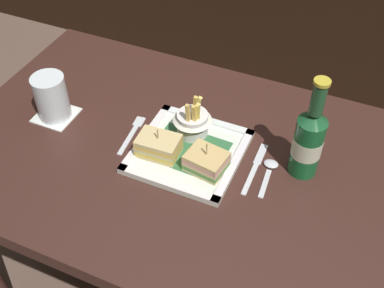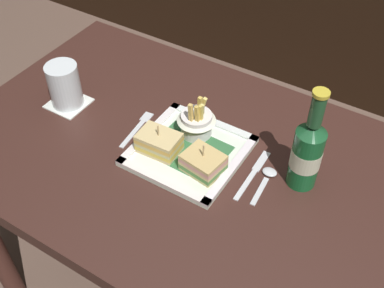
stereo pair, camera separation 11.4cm
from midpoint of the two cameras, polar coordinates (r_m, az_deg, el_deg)
The scene contains 11 objects.
dining_table at distance 1.24m, azimuth -2.25°, elevation -5.06°, with size 1.23×0.74×0.73m.
square_plate at distance 1.17m, azimuth -3.20°, elevation -1.04°, with size 0.25×0.25×0.02m.
sandwich_half_left at distance 1.15m, azimuth -6.83°, elevation -0.36°, with size 0.10×0.07×0.08m.
sandwich_half_right at distance 1.11m, azimuth -1.22°, elevation -2.24°, with size 0.10×0.09×0.08m.
fries_cup at distance 1.18m, azimuth -2.69°, elevation 2.72°, with size 0.10×0.10×0.11m.
beer_bottle at distance 1.08m, azimuth 10.76°, elevation 0.27°, with size 0.07×0.07×0.26m.
drink_coaster at distance 1.34m, azimuth -18.19°, elevation 3.16°, with size 0.10×0.10×0.00m, color white.
water_glass at distance 1.30m, azimuth -18.71°, elevation 4.91°, with size 0.08×0.08×0.12m.
fork at distance 1.24m, azimuth -9.70°, elevation 1.21°, with size 0.03×0.15×0.00m.
knife at distance 1.14m, azimuth 4.75°, elevation -2.78°, with size 0.02×0.17×0.00m.
spoon at distance 1.14m, azimuth 6.39°, elevation -3.06°, with size 0.03×0.12×0.01m.
Camera 1 is at (0.31, -0.74, 1.57)m, focal length 44.94 mm.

